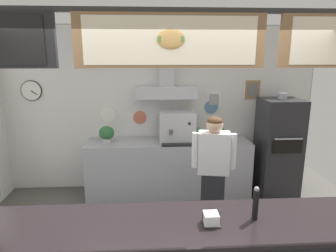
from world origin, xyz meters
TOP-DOWN VIEW (x-y plane):
  - back_wall_assembly at (0.01, 2.34)m, footprint 5.30×2.87m
  - back_prep_counter at (0.13, 2.11)m, footprint 2.68×0.63m
  - pizza_oven at (1.92, 1.96)m, footprint 0.62×0.65m
  - shop_worker at (0.62, 0.90)m, footprint 0.54×0.28m
  - espresso_machine at (0.27, 2.08)m, footprint 0.57×0.51m
  - potted_rosemary at (0.59, 2.09)m, footprint 0.18×0.18m
  - potted_sage at (-0.87, 2.13)m, footprint 0.24×0.24m
  - potted_oregano at (0.97, 2.13)m, footprint 0.18×0.18m
  - pepper_grinder at (0.68, -0.43)m, footprint 0.05×0.05m
  - napkin_holder at (0.31, -0.48)m, footprint 0.14×0.14m

SIDE VIEW (x-z plane):
  - back_prep_counter at x=0.13m, z-range -0.01..0.92m
  - pizza_oven at x=1.92m, z-range -0.05..1.69m
  - shop_worker at x=0.62m, z-range 0.07..1.66m
  - napkin_holder at x=0.31m, z-range 0.99..1.10m
  - potted_rosemary at x=0.59m, z-range 0.94..1.17m
  - potted_oregano at x=0.97m, z-range 0.95..1.20m
  - potted_sage at x=-0.87m, z-range 0.94..1.21m
  - pepper_grinder at x=0.68m, z-range 1.00..1.29m
  - espresso_machine at x=0.27m, z-range 0.93..1.43m
  - back_wall_assembly at x=0.01m, z-range 0.09..2.88m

